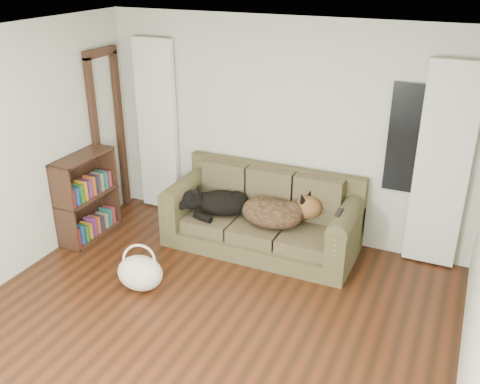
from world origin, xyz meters
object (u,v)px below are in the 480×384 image
at_px(sofa, 261,213).
at_px(dog_shepherd, 277,214).
at_px(tote_bag, 140,275).
at_px(bookshelf, 87,198).
at_px(dog_black_lab, 219,203).

distance_m(sofa, dog_shepherd, 0.20).
relative_size(sofa, dog_shepherd, 2.94).
height_order(tote_bag, bookshelf, bookshelf).
height_order(dog_shepherd, bookshelf, bookshelf).
xyz_separation_m(sofa, dog_shepherd, (0.19, -0.02, 0.04)).
bearing_deg(dog_shepherd, bookshelf, 12.26).
bearing_deg(dog_black_lab, tote_bag, -114.33).
xyz_separation_m(dog_black_lab, bookshelf, (-1.51, -0.57, 0.02)).
distance_m(dog_black_lab, dog_shepherd, 0.73).
bearing_deg(dog_black_lab, dog_shepherd, -11.44).
bearing_deg(tote_bag, dog_black_lab, 77.45).
distance_m(dog_black_lab, tote_bag, 1.35).
xyz_separation_m(tote_bag, bookshelf, (-1.22, 0.72, 0.34)).
height_order(sofa, bookshelf, bookshelf).
distance_m(dog_black_lab, bookshelf, 1.61).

